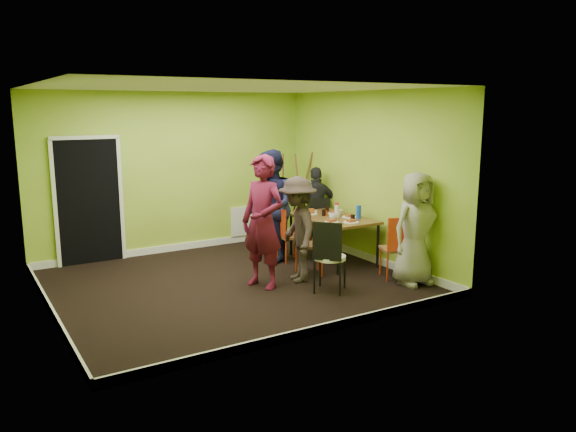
% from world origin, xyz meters
% --- Properties ---
extents(ground, '(5.00, 5.00, 0.00)m').
position_xyz_m(ground, '(0.00, 0.00, 0.00)').
color(ground, black).
rests_on(ground, ground).
extents(room_walls, '(5.04, 4.54, 2.82)m').
position_xyz_m(room_walls, '(-0.02, 0.04, 0.99)').
color(room_walls, '#8CAC2C').
rests_on(room_walls, ground).
extents(dining_table, '(0.90, 1.50, 0.75)m').
position_xyz_m(dining_table, '(1.95, 0.21, 0.70)').
color(dining_table, black).
rests_on(dining_table, ground).
extents(chair_left_far, '(0.40, 0.40, 0.90)m').
position_xyz_m(chair_left_far, '(1.28, 0.60, 0.51)').
color(chair_left_far, red).
rests_on(chair_left_far, ground).
extents(chair_left_near, '(0.54, 0.54, 0.98)m').
position_xyz_m(chair_left_near, '(1.13, -0.17, 0.55)').
color(chair_left_near, red).
rests_on(chair_left_near, ground).
extents(chair_back_end, '(0.49, 0.54, 0.93)m').
position_xyz_m(chair_back_end, '(2.22, 0.99, 0.66)').
color(chair_back_end, red).
rests_on(chair_back_end, ground).
extents(chair_front_end, '(0.52, 0.52, 0.96)m').
position_xyz_m(chair_front_end, '(2.17, -1.11, 0.54)').
color(chair_front_end, red).
rests_on(chair_front_end, ground).
extents(chair_bentwood, '(0.56, 0.56, 1.02)m').
position_xyz_m(chair_bentwood, '(0.95, -1.09, 0.56)').
color(chair_bentwood, black).
rests_on(chair_bentwood, ground).
extents(easel, '(0.68, 0.64, 1.71)m').
position_xyz_m(easel, '(2.18, 1.75, 0.84)').
color(easel, brown).
rests_on(easel, ground).
extents(plate_near_left, '(0.24, 0.24, 0.01)m').
position_xyz_m(plate_near_left, '(1.78, 0.63, 0.76)').
color(plate_near_left, white).
rests_on(plate_near_left, dining_table).
extents(plate_near_right, '(0.22, 0.22, 0.01)m').
position_xyz_m(plate_near_right, '(1.68, -0.13, 0.76)').
color(plate_near_right, white).
rests_on(plate_near_right, dining_table).
extents(plate_far_back, '(0.24, 0.24, 0.01)m').
position_xyz_m(plate_far_back, '(1.90, 0.81, 0.76)').
color(plate_far_back, white).
rests_on(plate_far_back, dining_table).
extents(plate_far_front, '(0.25, 0.25, 0.01)m').
position_xyz_m(plate_far_front, '(1.93, -0.30, 0.76)').
color(plate_far_front, white).
rests_on(plate_far_front, dining_table).
extents(plate_wall_back, '(0.23, 0.23, 0.01)m').
position_xyz_m(plate_wall_back, '(2.15, 0.43, 0.76)').
color(plate_wall_back, white).
rests_on(plate_wall_back, dining_table).
extents(plate_wall_front, '(0.27, 0.27, 0.01)m').
position_xyz_m(plate_wall_front, '(2.18, 0.05, 0.76)').
color(plate_wall_front, white).
rests_on(plate_wall_front, dining_table).
extents(thermos, '(0.07, 0.07, 0.21)m').
position_xyz_m(thermos, '(1.99, 0.16, 0.86)').
color(thermos, white).
rests_on(thermos, dining_table).
extents(blue_bottle, '(0.08, 0.08, 0.22)m').
position_xyz_m(blue_bottle, '(2.24, -0.10, 0.86)').
color(blue_bottle, blue).
rests_on(blue_bottle, dining_table).
extents(orange_bottle, '(0.04, 0.04, 0.08)m').
position_xyz_m(orange_bottle, '(1.93, 0.38, 0.79)').
color(orange_bottle, red).
rests_on(orange_bottle, dining_table).
extents(glass_mid, '(0.07, 0.07, 0.11)m').
position_xyz_m(glass_mid, '(1.88, 0.38, 0.80)').
color(glass_mid, black).
rests_on(glass_mid, dining_table).
extents(glass_back, '(0.07, 0.07, 0.09)m').
position_xyz_m(glass_back, '(2.13, 0.64, 0.80)').
color(glass_back, black).
rests_on(glass_back, dining_table).
extents(glass_front, '(0.07, 0.07, 0.10)m').
position_xyz_m(glass_front, '(2.04, -0.20, 0.80)').
color(glass_front, black).
rests_on(glass_front, dining_table).
extents(cup_a, '(0.13, 0.13, 0.10)m').
position_xyz_m(cup_a, '(1.83, 0.04, 0.80)').
color(cup_a, white).
rests_on(cup_a, dining_table).
extents(cup_b, '(0.10, 0.10, 0.09)m').
position_xyz_m(cup_b, '(2.14, 0.29, 0.79)').
color(cup_b, white).
rests_on(cup_b, dining_table).
extents(person_standing, '(0.68, 0.81, 1.89)m').
position_xyz_m(person_standing, '(0.31, -0.37, 0.95)').
color(person_standing, '#590F28').
rests_on(person_standing, ground).
extents(person_left_far, '(0.95, 1.08, 1.86)m').
position_xyz_m(person_left_far, '(1.08, 0.76, 0.93)').
color(person_left_far, black).
rests_on(person_left_far, ground).
extents(person_left_near, '(0.85, 1.13, 1.55)m').
position_xyz_m(person_left_near, '(0.88, -0.40, 0.78)').
color(person_left_near, '#302520').
rests_on(person_left_near, ground).
extents(person_back_end, '(0.94, 0.65, 1.48)m').
position_xyz_m(person_back_end, '(2.26, 1.15, 0.74)').
color(person_back_end, black).
rests_on(person_back_end, ground).
extents(person_front_end, '(0.81, 0.54, 1.64)m').
position_xyz_m(person_front_end, '(2.24, -1.41, 0.82)').
color(person_front_end, gray).
rests_on(person_front_end, ground).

